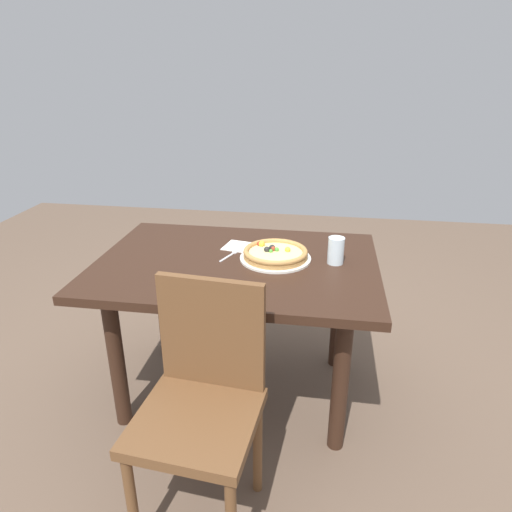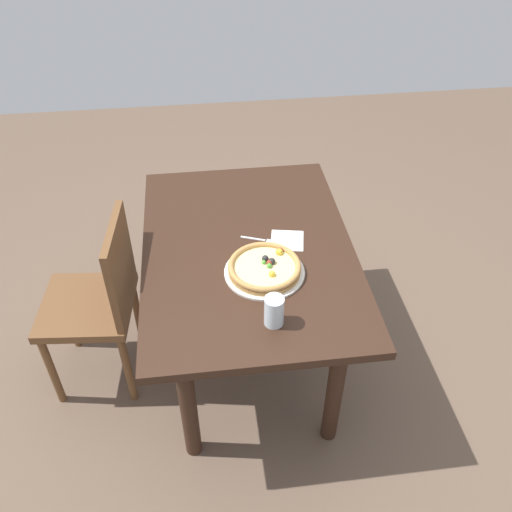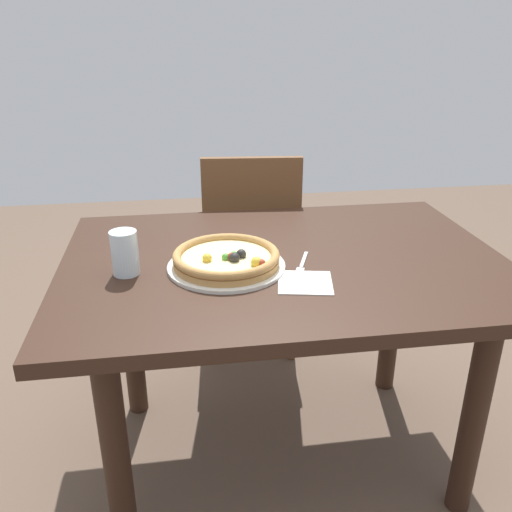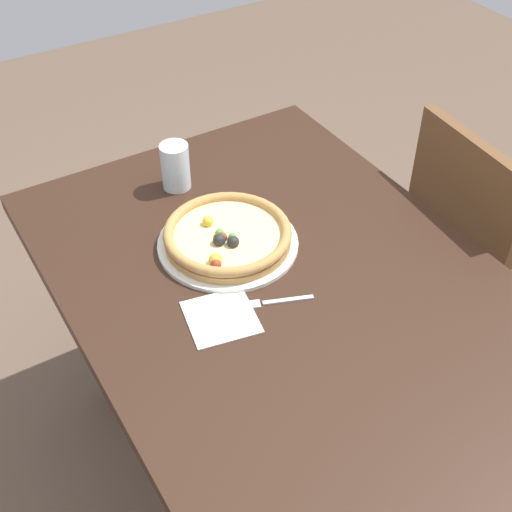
{
  "view_description": "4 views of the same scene",
  "coord_description": "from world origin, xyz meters",
  "px_view_note": "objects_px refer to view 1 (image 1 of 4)",
  "views": [
    {
      "loc": [
        0.38,
        -1.86,
        1.55
      ],
      "look_at": [
        0.09,
        0.02,
        0.74
      ],
      "focal_mm": 31.93,
      "sensor_mm": 36.0,
      "label": 1
    },
    {
      "loc": [
        1.78,
        -0.19,
        2.2
      ],
      "look_at": [
        0.09,
        0.02,
        0.74
      ],
      "focal_mm": 38.06,
      "sensor_mm": 36.0,
      "label": 2
    },
    {
      "loc": [
        0.29,
        1.39,
        1.34
      ],
      "look_at": [
        0.09,
        0.02,
        0.74
      ],
      "focal_mm": 37.54,
      "sensor_mm": 36.0,
      "label": 3
    },
    {
      "loc": [
        -0.88,
        0.61,
        1.75
      ],
      "look_at": [
        0.09,
        0.02,
        0.74
      ],
      "focal_mm": 47.77,
      "sensor_mm": 36.0,
      "label": 4
    }
  ],
  "objects_px": {
    "drinking_glass": "(336,251)",
    "dining_table": "(237,281)",
    "plate": "(275,258)",
    "fork": "(232,254)",
    "chair_near": "(202,398)",
    "napkin": "(239,246)",
    "pizza": "(275,253)"
  },
  "relations": [
    {
      "from": "drinking_glass",
      "to": "chair_near",
      "type": "bearing_deg",
      "value": -121.72
    },
    {
      "from": "plate",
      "to": "drinking_glass",
      "type": "distance_m",
      "value": 0.28
    },
    {
      "from": "dining_table",
      "to": "drinking_glass",
      "type": "height_order",
      "value": "drinking_glass"
    },
    {
      "from": "plate",
      "to": "pizza",
      "type": "distance_m",
      "value": 0.03
    },
    {
      "from": "plate",
      "to": "pizza",
      "type": "relative_size",
      "value": 1.11
    },
    {
      "from": "plate",
      "to": "napkin",
      "type": "relative_size",
      "value": 2.33
    },
    {
      "from": "chair_near",
      "to": "pizza",
      "type": "xyz_separation_m",
      "value": [
        0.17,
        0.71,
        0.26
      ]
    },
    {
      "from": "dining_table",
      "to": "fork",
      "type": "relative_size",
      "value": 7.97
    },
    {
      "from": "drinking_glass",
      "to": "pizza",
      "type": "bearing_deg",
      "value": 179.11
    },
    {
      "from": "chair_near",
      "to": "fork",
      "type": "relative_size",
      "value": 5.6
    },
    {
      "from": "dining_table",
      "to": "pizza",
      "type": "bearing_deg",
      "value": 15.83
    },
    {
      "from": "fork",
      "to": "napkin",
      "type": "distance_m",
      "value": 0.11
    },
    {
      "from": "dining_table",
      "to": "fork",
      "type": "bearing_deg",
      "value": 118.23
    },
    {
      "from": "drinking_glass",
      "to": "napkin",
      "type": "bearing_deg",
      "value": 164.48
    },
    {
      "from": "plate",
      "to": "dining_table",
      "type": "bearing_deg",
      "value": -164.64
    },
    {
      "from": "fork",
      "to": "drinking_glass",
      "type": "xyz_separation_m",
      "value": [
        0.48,
        -0.02,
        0.06
      ]
    },
    {
      "from": "chair_near",
      "to": "plate",
      "type": "relative_size",
      "value": 2.74
    },
    {
      "from": "pizza",
      "to": "plate",
      "type": "bearing_deg",
      "value": -51.96
    },
    {
      "from": "dining_table",
      "to": "napkin",
      "type": "distance_m",
      "value": 0.2
    },
    {
      "from": "chair_near",
      "to": "plate",
      "type": "xyz_separation_m",
      "value": [
        0.17,
        0.71,
        0.23
      ]
    },
    {
      "from": "chair_near",
      "to": "fork",
      "type": "xyz_separation_m",
      "value": [
        -0.04,
        0.73,
        0.23
      ]
    },
    {
      "from": "chair_near",
      "to": "drinking_glass",
      "type": "bearing_deg",
      "value": -116.4
    },
    {
      "from": "pizza",
      "to": "drinking_glass",
      "type": "xyz_separation_m",
      "value": [
        0.27,
        -0.0,
        0.03
      ]
    },
    {
      "from": "plate",
      "to": "fork",
      "type": "height_order",
      "value": "plate"
    },
    {
      "from": "drinking_glass",
      "to": "dining_table",
      "type": "bearing_deg",
      "value": -174.27
    },
    {
      "from": "pizza",
      "to": "napkin",
      "type": "bearing_deg",
      "value": 147.07
    },
    {
      "from": "napkin",
      "to": "plate",
      "type": "bearing_deg",
      "value": -33.06
    },
    {
      "from": "fork",
      "to": "drinking_glass",
      "type": "bearing_deg",
      "value": -71.63
    },
    {
      "from": "chair_near",
      "to": "fork",
      "type": "distance_m",
      "value": 0.77
    },
    {
      "from": "chair_near",
      "to": "napkin",
      "type": "height_order",
      "value": "chair_near"
    },
    {
      "from": "drinking_glass",
      "to": "napkin",
      "type": "xyz_separation_m",
      "value": [
        -0.46,
        0.13,
        -0.06
      ]
    },
    {
      "from": "dining_table",
      "to": "plate",
      "type": "relative_size",
      "value": 3.9
    }
  ]
}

